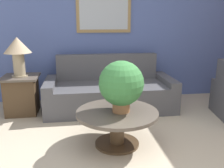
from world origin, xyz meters
name	(u,v)px	position (x,y,z in m)	size (l,w,h in m)	color
wall_back	(114,33)	(-0.01, 2.89, 1.31)	(6.88, 0.09, 2.60)	#5166A8
couch_main	(110,92)	(-0.18, 2.24, 0.29)	(2.23, 0.98, 0.93)	#4C4C51
coffee_table	(117,121)	(-0.27, 0.88, 0.33)	(1.03, 1.03, 0.45)	#4C3823
side_table	(22,94)	(-1.69, 2.21, 0.33)	(0.59, 0.59, 0.65)	#4C3823
table_lamp	(18,50)	(-1.69, 2.21, 1.09)	(0.44, 0.44, 0.64)	tan
potted_plant_on_table	(121,84)	(-0.22, 0.86, 0.80)	(0.55, 0.55, 0.64)	#9E6B42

